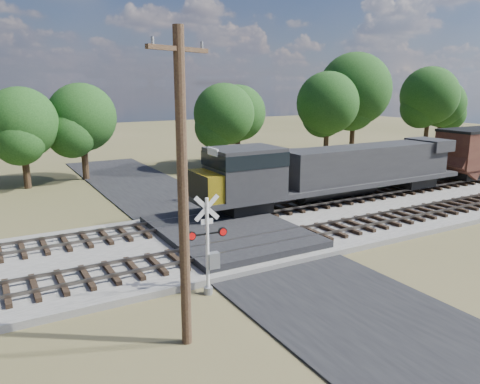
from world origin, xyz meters
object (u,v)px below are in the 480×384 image
utility_pole (183,186)px  crossing_signal_far (216,179)px  crossing_signal_near (210,254)px  equipment_shed (302,169)px

utility_pole → crossing_signal_far: bearing=36.7°
crossing_signal_near → utility_pole: utility_pole is taller
equipment_shed → utility_pole: bearing=-123.3°
utility_pole → equipment_shed: 24.81m
utility_pole → equipment_shed: size_ratio=1.96×
crossing_signal_near → crossing_signal_far: 14.84m
utility_pole → equipment_shed: utility_pole is taller
crossing_signal_near → utility_pole: size_ratio=0.42×
crossing_signal_near → crossing_signal_far: (6.86, 13.16, -0.04)m
utility_pole → crossing_signal_near: bearing=28.5°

